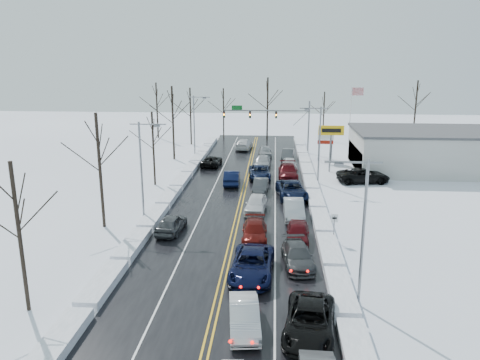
# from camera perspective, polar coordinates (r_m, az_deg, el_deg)

# --- Properties ---
(ground) EXTENTS (160.00, 160.00, 0.00)m
(ground) POSITION_cam_1_polar(r_m,az_deg,el_deg) (46.19, -0.04, -3.45)
(ground) COLOR white
(ground) RESTS_ON ground
(road_surface) EXTENTS (14.00, 84.00, 0.01)m
(road_surface) POSITION_cam_1_polar(r_m,az_deg,el_deg) (48.09, 0.13, -2.70)
(road_surface) COLOR black
(road_surface) RESTS_ON ground
(snow_bank_left) EXTENTS (1.52, 72.00, 0.60)m
(snow_bank_left) POSITION_cam_1_polar(r_m,az_deg,el_deg) (49.19, -8.74, -2.48)
(snow_bank_left) COLOR white
(snow_bank_left) RESTS_ON ground
(snow_bank_right) EXTENTS (1.52, 72.00, 0.60)m
(snow_bank_right) POSITION_cam_1_polar(r_m,az_deg,el_deg) (48.17, 9.20, -2.88)
(snow_bank_right) COLOR white
(snow_bank_right) RESTS_ON ground
(traffic_signal_mast) EXTENTS (13.28, 0.39, 8.00)m
(traffic_signal_mast) POSITION_cam_1_polar(r_m,az_deg,el_deg) (72.29, 4.37, 7.62)
(traffic_signal_mast) COLOR slate
(traffic_signal_mast) RESTS_ON ground
(tires_plus_sign) EXTENTS (3.20, 0.34, 6.00)m
(tires_plus_sign) POSITION_cam_1_polar(r_m,az_deg,el_deg) (60.91, 11.05, 5.58)
(tires_plus_sign) COLOR slate
(tires_plus_sign) RESTS_ON ground
(used_vehicles_sign) EXTENTS (2.20, 0.22, 4.65)m
(used_vehicles_sign) POSITION_cam_1_polar(r_m,az_deg,el_deg) (67.07, 10.40, 4.99)
(used_vehicles_sign) COLOR slate
(used_vehicles_sign) RESTS_ON ground
(speed_limit_sign) EXTENTS (0.55, 0.09, 2.35)m
(speed_limit_sign) POSITION_cam_1_polar(r_m,az_deg,el_deg) (38.30, 11.42, -5.10)
(speed_limit_sign) COLOR slate
(speed_limit_sign) RESTS_ON ground
(flagpole) EXTENTS (1.87, 1.20, 10.00)m
(flagpole) POSITION_cam_1_polar(r_m,az_deg,el_deg) (75.18, 13.44, 7.88)
(flagpole) COLOR silver
(flagpole) RESTS_ON ground
(dealership_building) EXTENTS (20.40, 12.40, 5.30)m
(dealership_building) POSITION_cam_1_polar(r_m,az_deg,el_deg) (66.19, 22.42, 3.40)
(dealership_building) COLOR beige
(dealership_building) RESTS_ON ground
(streetlight_se) EXTENTS (3.20, 0.25, 9.00)m
(streetlight_se) POSITION_cam_1_polar(r_m,az_deg,el_deg) (27.78, 14.47, -4.95)
(streetlight_se) COLOR slate
(streetlight_se) RESTS_ON ground
(streetlight_ne) EXTENTS (3.20, 0.25, 9.00)m
(streetlight_ne) POSITION_cam_1_polar(r_m,az_deg,el_deg) (54.75, 9.47, 4.97)
(streetlight_ne) COLOR slate
(streetlight_ne) RESTS_ON ground
(streetlight_sw) EXTENTS (3.20, 0.25, 9.00)m
(streetlight_sw) POSITION_cam_1_polar(r_m,az_deg,el_deg) (42.39, -11.72, 2.01)
(streetlight_sw) COLOR slate
(streetlight_sw) RESTS_ON ground
(streetlight_nw) EXTENTS (3.20, 0.25, 9.00)m
(streetlight_nw) POSITION_cam_1_polar(r_m,az_deg,el_deg) (69.33, -5.46, 7.15)
(streetlight_nw) COLOR slate
(streetlight_nw) RESTS_ON ground
(tree_left_a) EXTENTS (3.60, 3.60, 9.00)m
(tree_left_a) POSITION_cam_1_polar(r_m,az_deg,el_deg) (28.88, -25.64, -3.17)
(tree_left_a) COLOR #2D231C
(tree_left_a) RESTS_ON ground
(tree_left_b) EXTENTS (4.00, 4.00, 10.00)m
(tree_left_b) POSITION_cam_1_polar(r_m,az_deg,el_deg) (41.21, -16.88, 3.70)
(tree_left_b) COLOR #2D231C
(tree_left_b) RESTS_ON ground
(tree_left_c) EXTENTS (3.40, 3.40, 8.50)m
(tree_left_c) POSITION_cam_1_polar(r_m,az_deg,el_deg) (54.22, -10.59, 5.50)
(tree_left_c) COLOR #2D231C
(tree_left_c) RESTS_ON ground
(tree_left_d) EXTENTS (4.20, 4.20, 10.50)m
(tree_left_d) POSITION_cam_1_polar(r_m,az_deg,el_deg) (67.69, -8.23, 8.61)
(tree_left_d) COLOR #2D231C
(tree_left_d) RESTS_ON ground
(tree_left_e) EXTENTS (3.80, 3.80, 9.50)m
(tree_left_e) POSITION_cam_1_polar(r_m,az_deg,el_deg) (79.39, -6.08, 9.06)
(tree_left_e) COLOR #2D231C
(tree_left_e) RESTS_ON ground
(tree_far_a) EXTENTS (4.00, 4.00, 10.00)m
(tree_far_a) POSITION_cam_1_polar(r_m,az_deg,el_deg) (86.72, -10.13, 9.63)
(tree_far_a) COLOR #2D231C
(tree_far_a) RESTS_ON ground
(tree_far_b) EXTENTS (3.60, 3.60, 9.00)m
(tree_far_b) POSITION_cam_1_polar(r_m,az_deg,el_deg) (85.64, -2.03, 9.32)
(tree_far_b) COLOR #2D231C
(tree_far_b) RESTS_ON ground
(tree_far_c) EXTENTS (4.40, 4.40, 11.00)m
(tree_far_c) POSITION_cam_1_polar(r_m,az_deg,el_deg) (83.03, 3.39, 10.10)
(tree_far_c) COLOR #2D231C
(tree_far_c) RESTS_ON ground
(tree_far_d) EXTENTS (3.40, 3.40, 8.50)m
(tree_far_d) POSITION_cam_1_polar(r_m,az_deg,el_deg) (85.12, 10.21, 8.83)
(tree_far_d) COLOR #2D231C
(tree_far_d) RESTS_ON ground
(tree_far_e) EXTENTS (4.20, 4.20, 10.50)m
(tree_far_e) POSITION_cam_1_polar(r_m,az_deg,el_deg) (88.56, 20.71, 9.25)
(tree_far_e) COLOR #2D231C
(tree_far_e) RESTS_ON ground
(queued_car_1) EXTENTS (2.11, 4.74, 1.51)m
(queued_car_1) POSITION_cam_1_polar(r_m,az_deg,el_deg) (26.96, 0.52, -17.67)
(queued_car_1) COLOR silver
(queued_car_1) RESTS_ON ground
(queued_car_2) EXTENTS (3.11, 6.24, 1.70)m
(queued_car_2) POSITION_cam_1_polar(r_m,az_deg,el_deg) (32.55, 1.47, -11.61)
(queued_car_2) COLOR black
(queued_car_2) RESTS_ON ground
(queued_car_3) EXTENTS (2.16, 5.03, 1.44)m
(queued_car_3) POSITION_cam_1_polar(r_m,az_deg,el_deg) (38.52, 1.78, -7.27)
(queued_car_3) COLOR #520E0A
(queued_car_3) RESTS_ON ground
(queued_car_4) EXTENTS (2.31, 4.89, 1.62)m
(queued_car_4) POSITION_cam_1_polar(r_m,az_deg,el_deg) (45.15, 1.95, -3.90)
(queued_car_4) COLOR silver
(queued_car_4) RESTS_ON ground
(queued_car_5) EXTENTS (1.74, 4.45, 1.44)m
(queued_car_5) POSITION_cam_1_polar(r_m,az_deg,el_deg) (51.73, 2.51, -1.45)
(queued_car_5) COLOR #393B3D
(queued_car_5) RESTS_ON ground
(queued_car_6) EXTENTS (2.91, 5.68, 1.53)m
(queued_car_6) POSITION_cam_1_polar(r_m,az_deg,el_deg) (57.40, 2.40, 0.19)
(queued_car_6) COLOR black
(queued_car_6) RESTS_ON ground
(queued_car_7) EXTENTS (2.24, 5.11, 1.46)m
(queued_car_7) POSITION_cam_1_polar(r_m,az_deg,el_deg) (63.54, 2.77, 1.63)
(queued_car_7) COLOR #9DA0A5
(queued_car_7) RESTS_ON ground
(queued_car_8) EXTENTS (2.20, 4.80, 1.60)m
(queued_car_8) POSITION_cam_1_polar(r_m,az_deg,el_deg) (70.21, 3.05, 2.89)
(queued_car_8) COLOR #9DA0A5
(queued_car_8) RESTS_ON ground
(queued_car_10) EXTENTS (3.33, 6.00, 1.59)m
(queued_car_10) POSITION_cam_1_polar(r_m,az_deg,el_deg) (26.79, 8.42, -18.08)
(queued_car_10) COLOR black
(queued_car_10) RESTS_ON ground
(queued_car_11) EXTENTS (2.56, 5.20, 1.46)m
(queued_car_11) POSITION_cam_1_polar(r_m,az_deg,el_deg) (34.32, 7.00, -10.26)
(queued_car_11) COLOR #383A3D
(queued_car_11) RESTS_ON ground
(queued_car_12) EXTENTS (2.06, 4.60, 1.54)m
(queued_car_12) POSITION_cam_1_polar(r_m,az_deg,el_deg) (38.47, 7.03, -7.42)
(queued_car_12) COLOR #43090D
(queued_car_12) RESTS_ON ground
(queued_car_13) EXTENTS (1.90, 5.17, 1.69)m
(queued_car_13) POSITION_cam_1_polar(r_m,az_deg,el_deg) (43.83, 6.55, -4.58)
(queued_car_13) COLOR #AAADB2
(queued_car_13) RESTS_ON ground
(queued_car_14) EXTENTS (3.62, 6.48, 1.71)m
(queued_car_14) POSITION_cam_1_polar(r_m,az_deg,el_deg) (49.87, 6.28, -2.16)
(queued_car_14) COLOR black
(queued_car_14) RESTS_ON ground
(queued_car_15) EXTENTS (2.38, 5.79, 1.68)m
(queued_car_15) POSITION_cam_1_polar(r_m,az_deg,el_deg) (57.90, 5.86, 0.25)
(queued_car_15) COLOR #45090D
(queued_car_15) RESTS_ON ground
(queued_car_16) EXTENTS (1.99, 4.51, 1.51)m
(queued_car_16) POSITION_cam_1_polar(r_m,az_deg,el_deg) (62.29, 6.07, 1.29)
(queued_car_16) COLOR silver
(queued_car_16) RESTS_ON ground
(queued_car_17) EXTENTS (2.04, 4.77, 1.53)m
(queued_car_17) POSITION_cam_1_polar(r_m,az_deg,el_deg) (68.23, 5.83, 2.49)
(queued_car_17) COLOR #434649
(queued_car_17) RESTS_ON ground
(oncoming_car_0) EXTENTS (1.93, 5.07, 1.65)m
(oncoming_car_0) POSITION_cam_1_polar(r_m,az_deg,el_deg) (54.84, -0.98, -0.50)
(oncoming_car_0) COLOR black
(oncoming_car_0) RESTS_ON ground
(oncoming_car_1) EXTENTS (2.67, 5.17, 1.39)m
(oncoming_car_1) POSITION_cam_1_polar(r_m,az_deg,el_deg) (64.11, -3.48, 1.73)
(oncoming_car_1) COLOR black
(oncoming_car_1) RESTS_ON ground
(oncoming_car_2) EXTENTS (2.96, 5.95, 1.66)m
(oncoming_car_2) POSITION_cam_1_polar(r_m,az_deg,el_deg) (75.61, 0.49, 3.78)
(oncoming_car_2) COLOR silver
(oncoming_car_2) RESTS_ON ground
(oncoming_car_3) EXTENTS (2.26, 4.70, 1.55)m
(oncoming_car_3) POSITION_cam_1_polar(r_m,az_deg,el_deg) (40.47, -8.33, -6.31)
(oncoming_car_3) COLOR #3E4043
(oncoming_car_3) RESTS_ON ground
(parked_car_0) EXTENTS (6.49, 3.64, 1.71)m
(parked_car_0) POSITION_cam_1_polar(r_m,az_deg,el_deg) (57.39, 14.74, -0.30)
(parked_car_0) COLOR black
(parked_car_0) RESTS_ON ground
(parked_car_1) EXTENTS (2.50, 5.67, 1.62)m
(parked_car_1) POSITION_cam_1_polar(r_m,az_deg,el_deg) (62.02, 16.85, 0.67)
(parked_car_1) COLOR black
(parked_car_1) RESTS_ON ground
(parked_car_2) EXTENTS (2.06, 4.56, 1.52)m
(parked_car_2) POSITION_cam_1_polar(r_m,az_deg,el_deg) (68.20, 14.20, 2.10)
(parked_car_2) COLOR black
(parked_car_2) RESTS_ON ground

